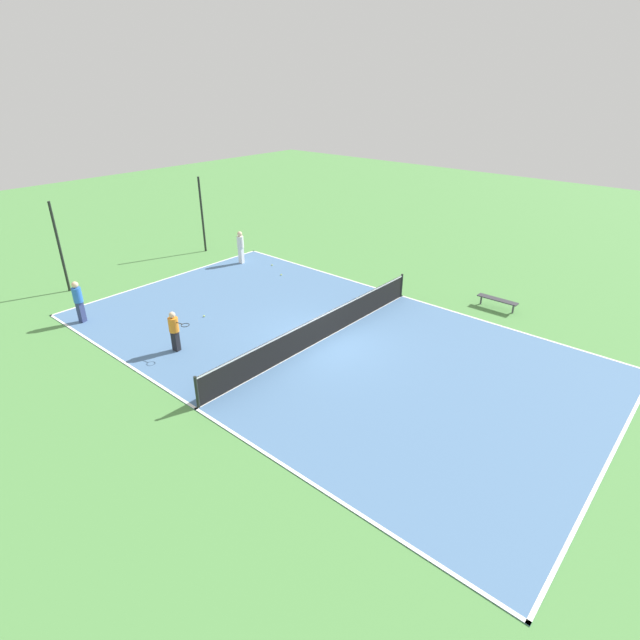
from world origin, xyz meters
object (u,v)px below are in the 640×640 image
(player_center_orange, at_px, (174,329))
(tennis_ball_far_baseline, at_px, (272,265))
(fence_post_back_left, at_px, (60,248))
(player_far_white, at_px, (240,245))
(fence_post_back_right, at_px, (202,215))
(player_near_blue, at_px, (78,299))
(tennis_net, at_px, (320,328))
(tennis_ball_left_sideline, at_px, (281,275))
(bench, at_px, (497,300))
(tennis_ball_right_alley, at_px, (204,316))

(player_center_orange, distance_m, tennis_ball_far_baseline, 9.62)
(player_center_orange, height_order, fence_post_back_left, fence_post_back_left)
(player_far_white, distance_m, fence_post_back_right, 3.39)
(player_far_white, bearing_deg, player_near_blue, 87.95)
(tennis_net, relative_size, fence_post_back_left, 2.70)
(player_center_orange, relative_size, fence_post_back_left, 0.37)
(player_near_blue, bearing_deg, player_center_orange, 82.61)
(player_near_blue, height_order, tennis_ball_left_sideline, player_near_blue)
(tennis_ball_left_sideline, relative_size, fence_post_back_right, 0.02)
(bench, xyz_separation_m, player_near_blue, (-12.46, 12.33, 0.64))
(player_far_white, relative_size, fence_post_back_right, 0.41)
(player_center_orange, bearing_deg, bench, 47.08)
(player_near_blue, xyz_separation_m, tennis_ball_left_sideline, (9.13, -2.40, -0.98))
(bench, height_order, player_center_orange, player_center_orange)
(player_far_white, distance_m, fence_post_back_left, 8.59)
(tennis_ball_far_baseline, height_order, fence_post_back_right, fence_post_back_right)
(tennis_ball_far_baseline, bearing_deg, player_center_orange, -155.46)
(bench, height_order, tennis_ball_left_sideline, bench)
(tennis_ball_far_baseline, bearing_deg, tennis_ball_right_alley, -159.08)
(player_far_white, xyz_separation_m, fence_post_back_left, (-7.90, 3.21, 1.08))
(player_near_blue, relative_size, fence_post_back_left, 0.42)
(tennis_ball_right_alley, xyz_separation_m, tennis_ball_left_sideline, (5.59, 1.01, 0.00))
(bench, relative_size, tennis_ball_far_baseline, 25.69)
(player_center_orange, xyz_separation_m, fence_post_back_left, (0.04, 8.74, 1.21))
(bench, bearing_deg, player_far_white, 14.74)
(tennis_net, relative_size, player_center_orange, 7.36)
(player_center_orange, distance_m, tennis_ball_right_alley, 3.00)
(fence_post_back_left, distance_m, fence_post_back_right, 7.95)
(tennis_net, bearing_deg, tennis_ball_left_sideline, 56.74)
(player_far_white, height_order, tennis_ball_far_baseline, player_far_white)
(player_far_white, bearing_deg, tennis_ball_right_alley, 120.09)
(tennis_net, bearing_deg, fence_post_back_left, 107.98)
(tennis_ball_right_alley, bearing_deg, tennis_ball_left_sideline, 10.22)
(tennis_ball_far_baseline, bearing_deg, fence_post_back_left, 151.22)
(player_center_orange, relative_size, tennis_ball_far_baseline, 22.82)
(tennis_ball_right_alley, xyz_separation_m, tennis_ball_far_baseline, (6.31, 2.41, 0.00))
(tennis_ball_right_alley, distance_m, fence_post_back_right, 9.32)
(tennis_ball_right_alley, bearing_deg, tennis_net, -72.42)
(tennis_ball_far_baseline, xyz_separation_m, fence_post_back_right, (-0.73, 4.76, 2.05))
(player_near_blue, relative_size, fence_post_back_right, 0.42)
(fence_post_back_left, bearing_deg, tennis_ball_left_sideline, -37.77)
(tennis_ball_left_sideline, height_order, fence_post_back_right, fence_post_back_right)
(bench, height_order, tennis_ball_right_alley, bench)
(tennis_ball_right_alley, height_order, fence_post_back_right, fence_post_back_right)
(tennis_net, distance_m, player_near_blue, 9.93)
(player_far_white, relative_size, tennis_ball_left_sideline, 25.72)
(tennis_net, relative_size, player_far_white, 6.53)
(tennis_ball_far_baseline, bearing_deg, fence_post_back_right, 98.67)
(player_center_orange, xyz_separation_m, tennis_ball_far_baseline, (8.71, 3.98, -0.85))
(tennis_ball_far_baseline, relative_size, fence_post_back_left, 0.02)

